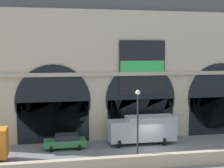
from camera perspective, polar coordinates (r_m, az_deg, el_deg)
ground_plane at (r=35.68m, az=7.18°, el=-11.22°), size 200.00×200.00×0.00m
quay_parapet_wall at (r=31.02m, az=10.18°, el=-12.71°), size 90.00×0.70×1.18m
station_building at (r=41.46m, az=4.05°, el=3.91°), size 42.85×5.60×18.70m
car_midwest at (r=36.01m, az=-8.02°, el=-9.75°), size 4.40×2.22×1.55m
box_truck_center at (r=37.46m, az=5.35°, el=-7.70°), size 7.50×2.91×3.12m
street_lamp_quayside at (r=29.87m, az=4.46°, el=-5.77°), size 0.44×0.44×6.90m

